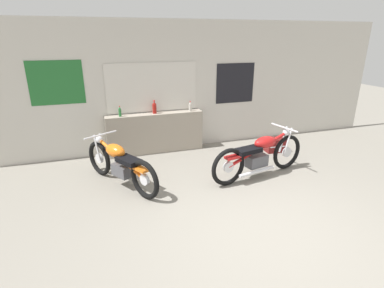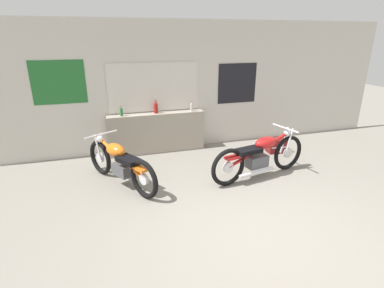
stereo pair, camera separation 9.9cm
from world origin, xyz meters
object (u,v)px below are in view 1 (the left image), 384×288
object	(u,v)px
motorcycle_red	(260,155)
motorcycle_orange	(120,164)
bottle_center	(190,107)
bottle_left_center	(154,108)
bottle_leftmost	(120,112)
hard_case_darkred	(275,145)

from	to	relation	value
motorcycle_red	motorcycle_orange	world-z (taller)	motorcycle_red
bottle_center	motorcycle_red	size ratio (longest dim) A/B	0.11
bottle_left_center	bottle_center	world-z (taller)	bottle_left_center
bottle_center	motorcycle_orange	world-z (taller)	bottle_center
bottle_leftmost	bottle_left_center	distance (m)	0.74
bottle_leftmost	motorcycle_orange	bearing A→B (deg)	-97.25
bottle_left_center	motorcycle_red	distance (m)	2.47
bottle_left_center	bottle_center	xyz separation A→B (m)	(0.79, -0.04, -0.03)
motorcycle_orange	hard_case_darkred	size ratio (longest dim) A/B	3.91
hard_case_darkred	motorcycle_orange	bearing A→B (deg)	-170.39
bottle_left_center	motorcycle_red	xyz separation A→B (m)	(1.54, -1.84, -0.59)
motorcycle_red	motorcycle_orange	xyz separation A→B (m)	(-2.45, 0.43, -0.02)
bottle_left_center	motorcycle_red	size ratio (longest dim) A/B	0.14
bottle_leftmost	motorcycle_red	bearing A→B (deg)	-38.42
motorcycle_red	motorcycle_orange	bearing A→B (deg)	170.08
bottle_left_center	bottle_center	bearing A→B (deg)	-3.00
bottle_center	bottle_leftmost	bearing A→B (deg)	179.71
bottle_left_center	motorcycle_orange	bearing A→B (deg)	-122.80
motorcycle_orange	hard_case_darkred	world-z (taller)	motorcycle_orange
bottle_center	motorcycle_red	world-z (taller)	bottle_center
bottle_leftmost	bottle_center	distance (m)	1.53
motorcycle_orange	hard_case_darkred	distance (m)	3.51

